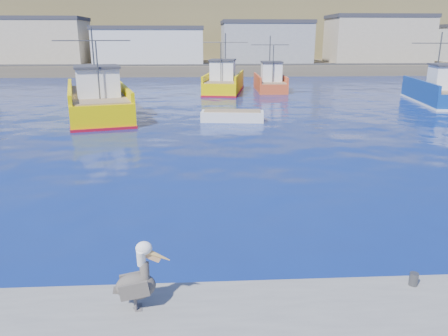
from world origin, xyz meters
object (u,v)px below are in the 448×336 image
object	(u,v)px
trawler_yellow_b	(224,83)
boat_orange	(270,82)
skiff_far	(432,90)
pelican	(138,281)
trawler_yellow_a	(98,101)
trawler_blue	(439,92)
skiff_mid	(232,117)

from	to	relation	value
trawler_yellow_b	boat_orange	bearing A→B (deg)	8.42
skiff_far	pelican	distance (m)	47.65
trawler_yellow_a	boat_orange	xyz separation A→B (m)	(16.02, 15.85, -0.10)
trawler_yellow_b	skiff_far	size ratio (longest dim) A/B	2.63
trawler_blue	pelican	bearing A→B (deg)	-126.74
skiff_mid	pelican	bearing A→B (deg)	-98.98
skiff_far	pelican	size ratio (longest dim) A/B	2.82
skiff_mid	trawler_yellow_a	bearing A→B (deg)	163.79
skiff_far	trawler_yellow_a	bearing A→B (deg)	-159.26
trawler_blue	boat_orange	size ratio (longest dim) A/B	1.34
trawler_yellow_b	pelican	distance (m)	41.78
trawler_yellow_b	skiff_mid	distance (m)	18.06
trawler_blue	pelican	size ratio (longest dim) A/B	7.51
skiff_far	pelican	bearing A→B (deg)	-124.57
trawler_yellow_a	skiff_far	world-z (taller)	trawler_yellow_a
trawler_blue	pelican	distance (m)	39.43
trawler_yellow_b	pelican	size ratio (longest dim) A/B	7.42
skiff_far	trawler_blue	bearing A→B (deg)	-114.33
trawler_yellow_a	skiff_mid	world-z (taller)	trawler_yellow_a
skiff_far	skiff_mid	bearing A→B (deg)	-146.05
skiff_mid	boat_orange	bearing A→B (deg)	72.98
trawler_yellow_a	boat_orange	bearing A→B (deg)	44.70
pelican	boat_orange	bearing A→B (deg)	77.38
boat_orange	skiff_far	distance (m)	17.85
boat_orange	pelican	size ratio (longest dim) A/B	5.58
trawler_yellow_b	skiff_far	world-z (taller)	trawler_yellow_b
trawler_yellow_b	skiff_mid	bearing A→B (deg)	-91.35
skiff_mid	trawler_yellow_b	bearing A→B (deg)	88.65
skiff_far	pelican	xyz separation A→B (m)	(-27.04, -39.23, 0.86)
trawler_blue	skiff_mid	world-z (taller)	trawler_blue
trawler_blue	skiff_far	bearing A→B (deg)	65.67
trawler_yellow_a	skiff_far	size ratio (longest dim) A/B	3.23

